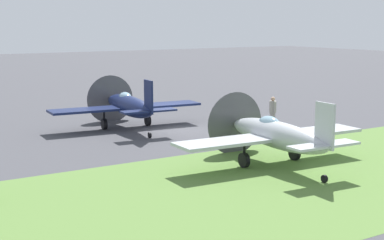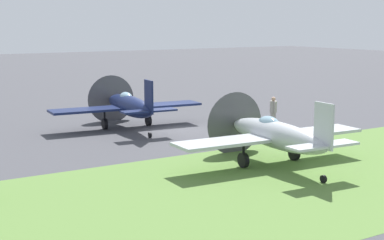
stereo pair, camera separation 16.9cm
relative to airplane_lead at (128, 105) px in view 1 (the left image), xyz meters
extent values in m
plane|color=#424247|center=(1.89, -1.63, -1.25)|extent=(160.00, 160.00, 0.00)
cube|color=#567A38|center=(1.89, -12.54, -1.25)|extent=(120.00, 11.00, 0.01)
ellipsoid|color=#141E47|center=(-0.01, -0.14, 0.01)|extent=(1.62, 5.98, 1.08)
cube|color=#141E47|center=(0.02, 0.21, -0.13)|extent=(8.44, 2.25, 0.12)
cube|color=#141E47|center=(-0.26, -2.82, 0.79)|extent=(0.18, 0.96, 1.65)
cube|color=#141E47|center=(-0.26, -2.82, 0.09)|extent=(2.84, 1.04, 0.09)
cone|color=#B7B24C|center=(0.28, 3.02, 0.01)|extent=(0.61, 0.66, 0.56)
cylinder|color=#4C4C51|center=(0.27, 2.85, 0.01)|extent=(2.77, 0.29, 2.78)
ellipsoid|color=#8CB2C6|center=(0.04, 0.38, 0.38)|extent=(0.72, 1.27, 0.61)
cylinder|color=black|center=(-1.23, 0.41, -0.96)|extent=(0.25, 0.61, 0.59)
cylinder|color=black|center=(-1.23, 0.41, -0.54)|extent=(0.10, 0.10, 0.83)
cylinder|color=black|center=(1.28, 0.18, -0.96)|extent=(0.25, 0.61, 0.59)
cylinder|color=black|center=(1.28, 0.18, -0.54)|extent=(0.10, 0.10, 0.83)
cylinder|color=black|center=(-0.27, -2.90, -1.12)|extent=(0.13, 0.29, 0.28)
ellipsoid|color=#B2B7BC|center=(1.25, -10.68, 0.01)|extent=(1.42, 5.99, 1.08)
cube|color=#B2B7BC|center=(1.27, -10.33, -0.12)|extent=(8.45, 1.97, 0.12)
cube|color=#B2B7BC|center=(1.09, -13.38, 0.80)|extent=(0.14, 0.96, 1.66)
cube|color=#B2B7BC|center=(1.09, -13.38, 0.10)|extent=(2.83, 0.95, 0.09)
cone|color=#B7B24C|center=(1.43, -7.50, 0.01)|extent=(0.59, 0.64, 0.56)
cylinder|color=#4C4C51|center=(1.42, -7.67, 0.01)|extent=(2.79, 0.20, 2.79)
ellipsoid|color=#8CB2C6|center=(1.28, -10.16, 0.39)|extent=(0.68, 1.26, 0.61)
cylinder|color=black|center=(0.01, -10.17, -0.96)|extent=(0.23, 0.60, 0.59)
cylinder|color=black|center=(0.01, -10.17, -0.54)|extent=(0.10, 0.10, 0.84)
cylinder|color=black|center=(2.53, -10.32, -0.96)|extent=(0.23, 0.60, 0.59)
cylinder|color=black|center=(2.53, -10.32, -0.54)|extent=(0.10, 0.10, 0.84)
cylinder|color=black|center=(1.08, -13.47, -1.11)|extent=(0.12, 0.28, 0.28)
cylinder|color=#9E998E|center=(6.54, -4.20, -0.81)|extent=(0.30, 0.30, 0.88)
cylinder|color=#9E998E|center=(6.54, -4.20, -0.06)|extent=(0.38, 0.38, 0.62)
sphere|color=tan|center=(6.54, -4.20, 0.36)|extent=(0.23, 0.23, 0.23)
cylinder|color=#9E998E|center=(6.46, -4.45, -0.06)|extent=(0.11, 0.11, 0.59)
cylinder|color=#9E998E|center=(6.62, -3.96, -0.06)|extent=(0.11, 0.11, 0.59)
camera|label=1|loc=(-13.83, -27.96, 4.42)|focal=54.66mm
camera|label=2|loc=(-13.68, -28.05, 4.42)|focal=54.66mm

